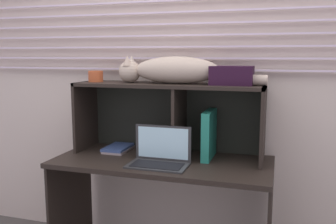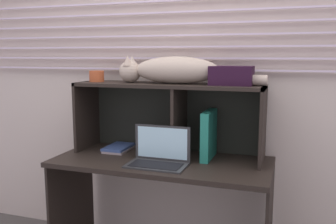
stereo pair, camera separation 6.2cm
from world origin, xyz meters
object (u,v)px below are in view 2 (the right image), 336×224
(laptop, at_px, (159,156))
(book_stack, at_px, (119,148))
(cat, at_px, (172,71))
(small_basket, at_px, (97,76))
(binder_upright, at_px, (209,135))
(storage_box, at_px, (232,76))

(laptop, relative_size, book_stack, 1.47)
(cat, xyz_separation_m, small_basket, (-0.55, 0.00, -0.05))
(binder_upright, bearing_deg, storage_box, 0.00)
(small_basket, bearing_deg, book_stack, -0.99)
(cat, bearing_deg, small_basket, 180.00)
(laptop, xyz_separation_m, book_stack, (-0.38, 0.23, -0.04))
(binder_upright, xyz_separation_m, storage_box, (0.13, 0.00, 0.38))
(small_basket, bearing_deg, laptop, -23.04)
(binder_upright, relative_size, book_stack, 1.27)
(cat, xyz_separation_m, book_stack, (-0.39, -0.00, -0.54))
(book_stack, bearing_deg, small_basket, 179.01)
(binder_upright, distance_m, storage_box, 0.40)
(book_stack, bearing_deg, binder_upright, 0.25)
(small_basket, bearing_deg, binder_upright, 0.00)
(cat, bearing_deg, book_stack, -179.60)
(laptop, bearing_deg, cat, 87.27)
(laptop, height_order, book_stack, laptop)
(laptop, xyz_separation_m, small_basket, (-0.54, 0.23, 0.46))
(laptop, xyz_separation_m, binder_upright, (0.26, 0.23, 0.10))
(laptop, distance_m, book_stack, 0.44)
(laptop, bearing_deg, storage_box, 30.37)
(cat, relative_size, book_stack, 3.97)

